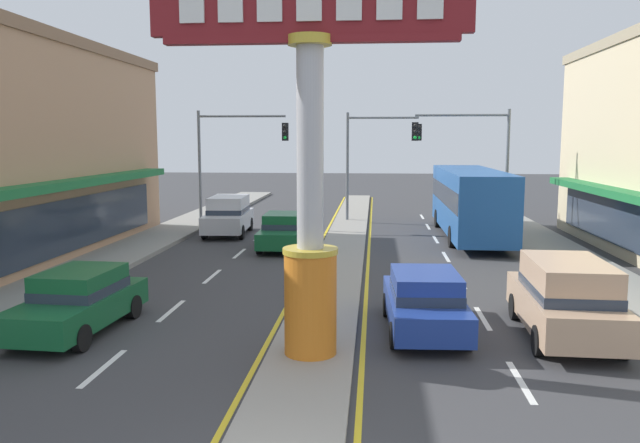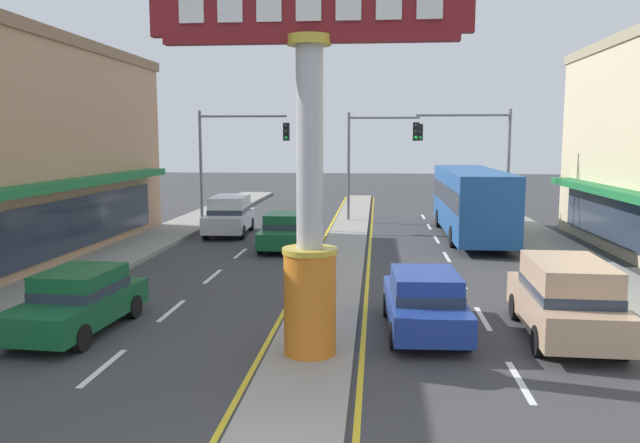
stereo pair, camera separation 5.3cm
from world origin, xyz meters
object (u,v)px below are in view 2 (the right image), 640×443
Objects in this scene: traffic_light_median_far at (375,148)px; bus_far_right_lane at (471,199)px; sedan_far_left_oncoming at (424,301)px; suv_mid_left_lane at (566,298)px; sedan_near_left_lane at (79,300)px; traffic_light_left_side at (233,148)px; traffic_light_right_side at (473,149)px; sedan_kerb_right at (284,231)px; district_sign at (310,164)px; suv_near_right_lane at (229,215)px.

bus_far_right_lane is at bearing -48.19° from traffic_light_median_far.
sedan_far_left_oncoming is (1.32, -20.51, -3.41)m from traffic_light_median_far.
sedan_far_left_oncoming is at bearing 176.95° from suv_mid_left_lane.
suv_mid_left_lane reaches higher than sedan_far_left_oncoming.
bus_far_right_lane reaches higher than sedan_near_left_lane.
traffic_light_left_side is 1.00× the size of traffic_light_right_side.
sedan_kerb_right is at bearing 126.04° from suv_mid_left_lane.
district_sign reaches higher than sedan_near_left_lane.
traffic_light_right_side is at bearing 78.12° from sedan_far_left_oncoming.
bus_far_right_lane is 19.91m from sedan_near_left_lane.
traffic_light_median_far is at bearing 144.65° from traffic_light_right_side.
sedan_far_left_oncoming is at bearing -86.33° from traffic_light_median_far.
traffic_light_right_side is at bearing -2.14° from traffic_light_left_side.
traffic_light_median_far reaches higher than suv_near_right_lane.
traffic_light_left_side is 12.47m from bus_far_right_lane.
sedan_near_left_lane is at bearing -105.19° from sedan_kerb_right.
bus_far_right_lane is 9.38m from sedan_kerb_right.
sedan_near_left_lane is at bearing -89.97° from suv_near_right_lane.
bus_far_right_lane is at bearing 89.99° from suv_mid_left_lane.
district_sign is 6.96m from sedan_near_left_lane.
traffic_light_left_side is at bearing 90.91° from sedan_near_left_lane.
traffic_light_median_far is 21.44m from suv_mid_left_lane.
traffic_light_right_side is 6.01m from traffic_light_median_far.
suv_near_right_lane is at bearing 130.93° from sedan_kerb_right.
traffic_light_right_side reaches higher than sedan_kerb_right.
sedan_near_left_lane is at bearing -126.29° from bus_far_right_lane.
suv_near_right_lane is at bearing 119.03° from sedan_far_left_oncoming.
sedan_far_left_oncoming is (8.48, -15.27, -0.20)m from suv_near_right_lane.
sedan_far_left_oncoming is (2.59, 2.14, -3.42)m from district_sign.
district_sign is 1.83× the size of sedan_kerb_right.
bus_far_right_lane is 2.56× the size of sedan_far_left_oncoming.
bus_far_right_lane is (12.06, -2.14, -2.38)m from traffic_light_left_side.
traffic_light_right_side is 21.70m from sedan_near_left_lane.
traffic_light_median_far reaches higher than suv_mid_left_lane.
district_sign is 4.80m from sedan_far_left_oncoming.
sedan_kerb_right is (-8.76, -5.57, -3.46)m from traffic_light_right_side.
sedan_near_left_lane is 11.78m from suv_mid_left_lane.
district_sign is at bearing -14.01° from sedan_near_left_lane.
district_sign reaches higher than sedan_far_left_oncoming.
sedan_far_left_oncoming is (8.47, 0.67, 0.00)m from sedan_near_left_lane.
traffic_light_left_side is 0.55× the size of bus_far_right_lane.
district_sign is 1.69× the size of suv_near_right_lane.
bus_far_right_lane is at bearing 71.41° from district_sign.
traffic_light_right_side reaches higher than suv_mid_left_lane.
suv_near_right_lane reaches higher than sedan_far_left_oncoming.
sedan_kerb_right is at bearing -59.28° from traffic_light_left_side.
district_sign is 20.15m from traffic_light_right_side.
traffic_light_median_far reaches higher than sedan_near_left_lane.
district_sign is 14.27m from sedan_kerb_right.
sedan_far_left_oncoming is at bearing 4.54° from sedan_near_left_lane.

